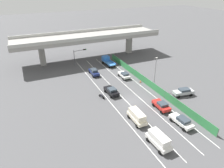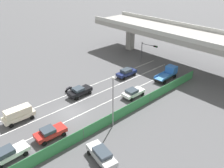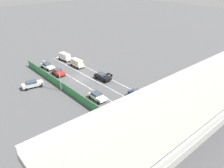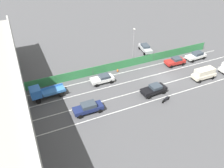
% 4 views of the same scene
% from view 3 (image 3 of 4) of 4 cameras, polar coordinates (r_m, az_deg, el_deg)
% --- Properties ---
extents(ground_plane, '(300.00, 300.00, 0.00)m').
position_cam_3_polar(ground_plane, '(55.40, -7.84, 1.53)').
color(ground_plane, '#4C4C4F').
extents(lane_line_left_edge, '(0.14, 45.38, 0.01)m').
position_cam_3_polar(lane_line_left_edge, '(54.65, -0.75, 1.43)').
color(lane_line_left_edge, silver).
rests_on(lane_line_left_edge, ground).
extents(lane_line_mid_left, '(0.14, 45.38, 0.01)m').
position_cam_3_polar(lane_line_mid_left, '(52.78, -3.50, 0.42)').
color(lane_line_mid_left, silver).
rests_on(lane_line_mid_left, ground).
extents(lane_line_mid_right, '(0.14, 45.38, 0.01)m').
position_cam_3_polar(lane_line_mid_right, '(51.05, -6.43, -0.66)').
color(lane_line_mid_right, silver).
rests_on(lane_line_mid_right, ground).
extents(lane_line_right_edge, '(0.14, 45.38, 0.01)m').
position_cam_3_polar(lane_line_right_edge, '(49.49, -9.57, -1.81)').
color(lane_line_right_edge, silver).
rests_on(lane_line_right_edge, ground).
extents(elevated_overpass, '(46.54, 10.71, 8.50)m').
position_cam_3_polar(elevated_overpass, '(34.15, 20.18, -3.83)').
color(elevated_overpass, gray).
rests_on(elevated_overpass, ground).
extents(green_fence, '(0.10, 41.48, 1.76)m').
position_cam_3_polar(green_fence, '(48.39, -11.24, -1.48)').
color(green_fence, '#338447').
rests_on(green_fence, ground).
extents(car_sedan_black, '(2.26, 4.52, 1.62)m').
position_cam_3_polar(car_sedan_black, '(53.67, -2.45, 1.96)').
color(car_sedan_black, black).
rests_on(car_sedan_black, ground).
extents(car_van_white, '(2.21, 4.58, 2.17)m').
position_cam_3_polar(car_van_white, '(67.33, -11.99, 6.92)').
color(car_van_white, silver).
rests_on(car_van_white, ground).
extents(car_van_cream, '(2.03, 4.61, 2.15)m').
position_cam_3_polar(car_van_cream, '(61.88, -8.96, 5.41)').
color(car_van_cream, beige).
rests_on(car_van_cream, ground).
extents(car_sedan_navy, '(1.97, 4.61, 1.68)m').
position_cam_3_polar(car_sedan_navy, '(45.93, 6.78, -2.68)').
color(car_sedan_navy, navy).
rests_on(car_sedan_navy, ground).
extents(car_hatchback_white, '(2.11, 4.23, 1.52)m').
position_cam_3_polar(car_hatchback_white, '(45.30, -3.77, -3.07)').
color(car_hatchback_white, silver).
rests_on(car_hatchback_white, ground).
extents(car_sedan_white, '(2.17, 4.70, 1.61)m').
position_cam_3_polar(car_sedan_white, '(62.53, -16.21, 4.56)').
color(car_sedan_white, white).
rests_on(car_sedan_white, ground).
extents(car_sedan_red, '(2.19, 4.27, 1.58)m').
position_cam_3_polar(car_sedan_red, '(57.83, -13.60, 3.06)').
color(car_sedan_red, red).
rests_on(car_sedan_red, ground).
extents(flatbed_truck_blue, '(2.56, 5.76, 2.37)m').
position_cam_3_polar(flatbed_truck_blue, '(38.44, 6.65, -8.53)').
color(flatbed_truck_blue, black).
rests_on(flatbed_truck_blue, ground).
extents(motorcycle, '(0.80, 1.89, 0.93)m').
position_cam_3_polar(motorcycle, '(55.81, -0.71, 2.50)').
color(motorcycle, black).
rests_on(motorcycle, ground).
extents(parked_wagon_silver, '(4.87, 2.53, 1.65)m').
position_cam_3_polar(parked_wagon_silver, '(52.98, -19.74, 0.02)').
color(parked_wagon_silver, '#B2B5B7').
rests_on(parked_wagon_silver, ground).
extents(traffic_light, '(4.07, 0.79, 4.95)m').
position_cam_3_polar(traffic_light, '(41.51, 17.09, -2.95)').
color(traffic_light, '#47474C').
rests_on(traffic_light, ground).
extents(street_lamp, '(0.60, 0.36, 7.84)m').
position_cam_3_polar(street_lamp, '(48.19, -13.39, 3.22)').
color(street_lamp, gray).
rests_on(street_lamp, ground).
extents(traffic_cone, '(0.47, 0.47, 0.62)m').
position_cam_3_polar(traffic_cone, '(47.47, -9.25, -2.70)').
color(traffic_cone, orange).
rests_on(traffic_cone, ground).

